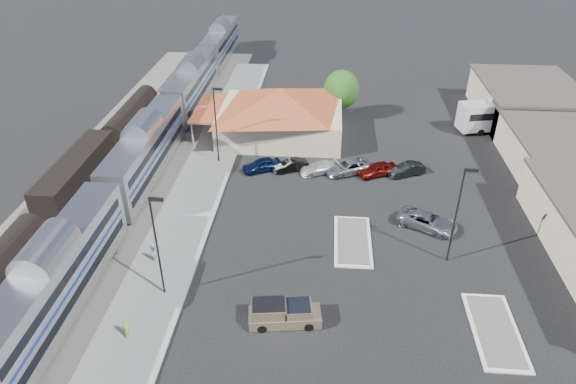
# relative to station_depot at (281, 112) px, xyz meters

# --- Properties ---
(ground) EXTENTS (280.00, 280.00, 0.00)m
(ground) POSITION_rel_station_depot_xyz_m (4.56, -24.00, -3.13)
(ground) COLOR black
(ground) RESTS_ON ground
(railbed) EXTENTS (16.00, 100.00, 0.12)m
(railbed) POSITION_rel_station_depot_xyz_m (-16.44, -16.00, -3.07)
(railbed) COLOR #4C4944
(railbed) RESTS_ON ground
(platform) EXTENTS (5.50, 92.00, 0.18)m
(platform) POSITION_rel_station_depot_xyz_m (-7.44, -18.00, -3.04)
(platform) COLOR gray
(platform) RESTS_ON ground
(passenger_train) EXTENTS (3.00, 104.00, 5.55)m
(passenger_train) POSITION_rel_station_depot_xyz_m (-13.44, -11.65, -0.26)
(passenger_train) COLOR silver
(passenger_train) RESTS_ON ground
(freight_cars) EXTENTS (2.80, 46.00, 4.00)m
(freight_cars) POSITION_rel_station_depot_xyz_m (-19.44, -15.83, -1.21)
(freight_cars) COLOR black
(freight_cars) RESTS_ON ground
(station_depot) EXTENTS (18.35, 12.24, 6.20)m
(station_depot) POSITION_rel_station_depot_xyz_m (0.00, 0.00, 0.00)
(station_depot) COLOR #C1AA8D
(station_depot) RESTS_ON ground
(traffic_island_south) EXTENTS (3.30, 7.50, 0.21)m
(traffic_island_south) POSITION_rel_station_depot_xyz_m (8.56, -22.00, -3.03)
(traffic_island_south) COLOR silver
(traffic_island_south) RESTS_ON ground
(traffic_island_north) EXTENTS (3.30, 7.50, 0.21)m
(traffic_island_north) POSITION_rel_station_depot_xyz_m (18.56, -32.00, -3.03)
(traffic_island_north) COLOR silver
(traffic_island_north) RESTS_ON ground
(lamp_plat_s) EXTENTS (1.08, 0.25, 9.00)m
(lamp_plat_s) POSITION_rel_station_depot_xyz_m (-6.34, -30.00, 2.21)
(lamp_plat_s) COLOR black
(lamp_plat_s) RESTS_ON ground
(lamp_plat_n) EXTENTS (1.08, 0.25, 9.00)m
(lamp_plat_n) POSITION_rel_station_depot_xyz_m (-6.34, -8.00, 2.21)
(lamp_plat_n) COLOR black
(lamp_plat_n) RESTS_ON ground
(lamp_lot) EXTENTS (1.08, 0.25, 9.00)m
(lamp_lot) POSITION_rel_station_depot_xyz_m (16.66, -24.00, 2.21)
(lamp_lot) COLOR black
(lamp_lot) RESTS_ON ground
(tree_depot) EXTENTS (4.71, 4.71, 6.63)m
(tree_depot) POSITION_rel_station_depot_xyz_m (7.56, 6.00, 0.89)
(tree_depot) COLOR #382314
(tree_depot) RESTS_ON ground
(pickup_truck) EXTENTS (5.50, 2.63, 1.83)m
(pickup_truck) POSITION_rel_station_depot_xyz_m (3.29, -32.30, -2.26)
(pickup_truck) COLOR tan
(pickup_truck) RESTS_ON ground
(suv) EXTENTS (6.08, 4.84, 1.54)m
(suv) POSITION_rel_station_depot_xyz_m (15.54, -19.27, -2.36)
(suv) COLOR #A0A3A8
(suv) RESTS_ON ground
(coach_bus) EXTENTS (12.36, 5.46, 3.88)m
(coach_bus) POSITION_rel_station_depot_xyz_m (28.56, 3.72, -0.90)
(coach_bus) COLOR white
(coach_bus) RESTS_ON ground
(person_a) EXTENTS (0.53, 0.69, 1.70)m
(person_a) POSITION_rel_station_depot_xyz_m (-7.71, -34.72, -2.10)
(person_a) COLOR #B9D241
(person_a) RESTS_ON platform
(person_b) EXTENTS (0.76, 0.89, 1.60)m
(person_b) POSITION_rel_station_depot_xyz_m (-8.46, -26.29, -2.15)
(person_b) COLOR silver
(person_b) RESTS_ON platform
(parked_car_a) EXTENTS (4.68, 3.43, 1.48)m
(parked_car_a) POSITION_rel_station_depot_xyz_m (-1.24, -9.61, -2.39)
(parked_car_a) COLOR #0E1D46
(parked_car_a) RESTS_ON ground
(parked_car_b) EXTENTS (4.19, 2.90, 1.31)m
(parked_car_b) POSITION_rel_station_depot_xyz_m (1.96, -9.31, -2.48)
(parked_car_b) COLOR black
(parked_car_b) RESTS_ON ground
(parked_car_c) EXTENTS (4.73, 3.50, 1.27)m
(parked_car_c) POSITION_rel_station_depot_xyz_m (5.16, -9.61, -2.49)
(parked_car_c) COLOR white
(parked_car_c) RESTS_ON ground
(parked_car_d) EXTENTS (5.79, 4.48, 1.46)m
(parked_car_d) POSITION_rel_station_depot_xyz_m (8.36, -9.31, -2.40)
(parked_car_d) COLOR gray
(parked_car_d) RESTS_ON ground
(parked_car_e) EXTENTS (4.72, 3.43, 1.49)m
(parked_car_e) POSITION_rel_station_depot_xyz_m (11.56, -9.61, -2.38)
(parked_car_e) COLOR maroon
(parked_car_e) RESTS_ON ground
(parked_car_f) EXTENTS (4.40, 3.11, 1.38)m
(parked_car_f) POSITION_rel_station_depot_xyz_m (14.76, -9.31, -2.44)
(parked_car_f) COLOR black
(parked_car_f) RESTS_ON ground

